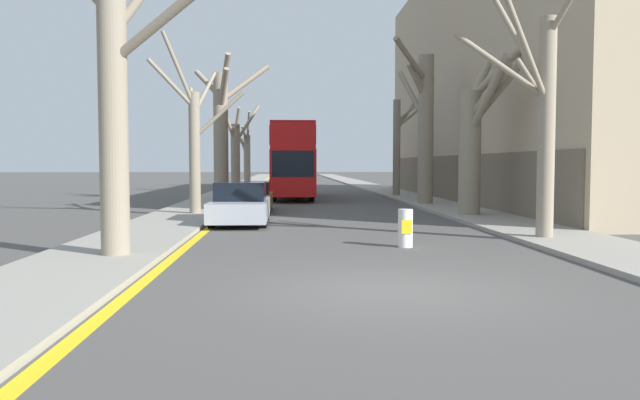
{
  "coord_description": "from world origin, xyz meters",
  "views": [
    {
      "loc": [
        -1.68,
        -9.91,
        2.04
      ],
      "look_at": [
        0.03,
        21.97,
        0.2
      ],
      "focal_mm": 35.0,
      "sensor_mm": 36.0,
      "label": 1
    }
  ],
  "objects": [
    {
      "name": "ground_plane",
      "position": [
        0.0,
        0.0,
        0.0
      ],
      "size": [
        300.0,
        300.0,
        0.0
      ],
      "primitive_type": "plane",
      "color": "#4C4947"
    },
    {
      "name": "street_tree_left_0",
      "position": [
        -5.26,
        3.59,
        3.96
      ],
      "size": [
        3.39,
        3.34,
        7.78
      ],
      "color": "gray",
      "rests_on": "ground"
    },
    {
      "name": "street_tree_left_2",
      "position": [
        -5.25,
        24.93,
        4.03
      ],
      "size": [
        4.36,
        3.72,
        7.86
      ],
      "color": "gray",
      "rests_on": "ground"
    },
    {
      "name": "street_tree_right_3",
      "position": [
        5.32,
        28.59,
        3.38
      ],
      "size": [
        2.95,
        0.58,
        6.76
      ],
      "color": "gray",
      "rests_on": "ground"
    },
    {
      "name": "street_tree_left_1",
      "position": [
        -5.28,
        14.74,
        3.05
      ],
      "size": [
        3.59,
        3.5,
        6.99
      ],
      "color": "gray",
      "rests_on": "ground"
    },
    {
      "name": "street_tree_left_4",
      "position": [
        -5.26,
        46.11,
        2.8
      ],
      "size": [
        1.58,
        4.55,
        6.61
      ],
      "color": "gray",
      "rests_on": "ground"
    },
    {
      "name": "building_facade_right",
      "position": [
        12.06,
        23.98,
        6.89
      ],
      "size": [
        10.08,
        32.78,
        13.8
      ],
      "color": "tan",
      "rests_on": "ground"
    },
    {
      "name": "street_tree_right_2",
      "position": [
        5.07,
        20.49,
        3.99
      ],
      "size": [
        2.4,
        4.28,
        7.89
      ],
      "color": "gray",
      "rests_on": "ground"
    },
    {
      "name": "street_tree_right_1",
      "position": [
        5.47,
        13.5,
        3.09
      ],
      "size": [
        2.22,
        5.08,
        6.38
      ],
      "color": "gray",
      "rests_on": "ground"
    },
    {
      "name": "parked_car_0",
      "position": [
        -3.25,
        11.43,
        0.67
      ],
      "size": [
        1.88,
        4.5,
        1.43
      ],
      "color": "#9EA3AD",
      "rests_on": "ground"
    },
    {
      "name": "parked_car_1",
      "position": [
        -3.25,
        17.05,
        0.62
      ],
      "size": [
        1.86,
        4.38,
        1.29
      ],
      "color": "olive",
      "rests_on": "ground"
    },
    {
      "name": "street_tree_left_3",
      "position": [
        -5.35,
        35.59,
        2.96
      ],
      "size": [
        2.87,
        2.48,
        6.44
      ],
      "color": "gray",
      "rests_on": "ground"
    },
    {
      "name": "kerb_line_stripe",
      "position": [
        -4.16,
        50.0,
        0.0
      ],
      "size": [
        0.24,
        120.0,
        0.01
      ],
      "primitive_type": "cube",
      "color": "yellow",
      "rests_on": "ground"
    },
    {
      "name": "traffic_bollard",
      "position": [
        1.23,
        5.2,
        0.47
      ],
      "size": [
        0.36,
        0.37,
        0.94
      ],
      "color": "white",
      "rests_on": "ground"
    },
    {
      "name": "sidewalk_left",
      "position": [
        -5.7,
        50.0,
        0.06
      ],
      "size": [
        2.72,
        120.0,
        0.12
      ],
      "primitive_type": "cube",
      "color": "gray",
      "rests_on": "ground"
    },
    {
      "name": "double_decker_bus",
      "position": [
        -1.35,
        27.56,
        2.43
      ],
      "size": [
        2.44,
        11.21,
        4.29
      ],
      "color": "red",
      "rests_on": "ground"
    },
    {
      "name": "street_tree_right_0",
      "position": [
        5.04,
        6.15,
        3.47
      ],
      "size": [
        3.29,
        3.65,
        7.91
      ],
      "color": "gray",
      "rests_on": "ground"
    },
    {
      "name": "sidewalk_right",
      "position": [
        5.7,
        50.0,
        0.06
      ],
      "size": [
        2.72,
        120.0,
        0.12
      ],
      "primitive_type": "cube",
      "color": "gray",
      "rests_on": "ground"
    }
  ]
}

